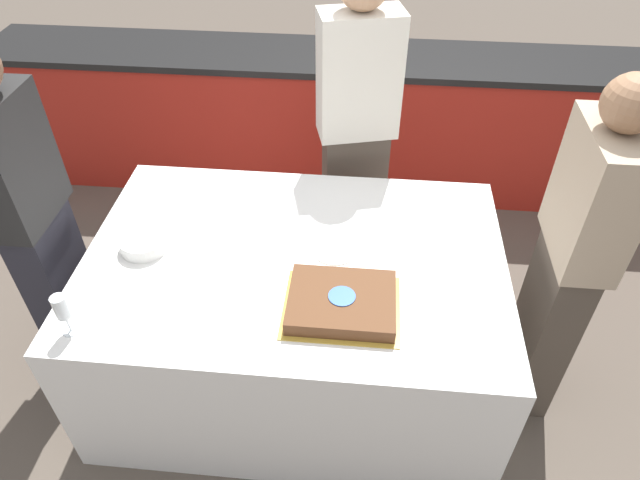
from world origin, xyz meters
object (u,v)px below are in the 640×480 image
Objects in this scene: plate_stack at (144,243)px; person_seated_right at (569,261)px; person_seated_left at (33,221)px; person_cutting_cake at (357,128)px; wine_glass at (61,308)px; cake at (342,302)px.

person_seated_right is at bearing 0.25° from plate_stack.
person_seated_left is 2.19m from person_seated_right.
person_cutting_cake is (0.85, 0.83, 0.11)m from plate_stack.
wine_glass is at bearing -104.61° from plate_stack.
person_cutting_cake reaches higher than person_seated_left.
cake is 1.34m from person_seated_left.
person_seated_right is at bearing 122.47° from person_cutting_cake.
cake is 0.27× the size of person_seated_right.
cake is 2.22× the size of plate_stack.
person_seated_right is at bearing 16.79° from cake.
plate_stack is (-0.85, 0.26, -0.00)m from cake.
person_seated_left is at bearing -90.00° from person_seated_right.
person_seated_left reaches higher than person_seated_right.
wine_glass is (-0.12, -0.46, 0.09)m from plate_stack.
person_seated_left is at bearing 17.30° from person_cutting_cake.
person_seated_right reaches higher than cake.
wine_glass is at bearing -168.07° from cake.
person_cutting_cake is at bearing 44.16° from plate_stack.
wine_glass is 0.58m from person_seated_left.
plate_stack is 0.12× the size of person_seated_left.
wine_glass is 1.61m from person_cutting_cake.
plate_stack is 1.73m from person_seated_right.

